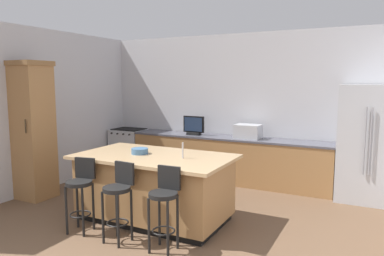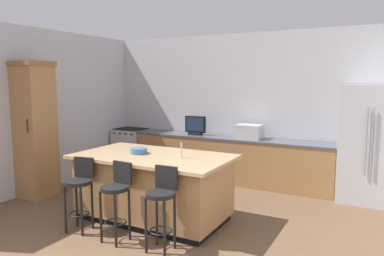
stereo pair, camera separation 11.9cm
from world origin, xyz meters
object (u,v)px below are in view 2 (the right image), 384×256
object	(u,v)px
range_oven	(132,148)
cabinet_tower	(35,128)
kitchen_island	(154,186)
bar_stool_left	(80,188)
refrigerator	(370,144)
tv_remote	(135,150)
tv_monitor	(195,126)
microwave	(249,132)
cell_phone	(135,152)
bar_stool_center	(117,194)
bar_stool_right	(162,201)
fruit_bowl	(139,151)

from	to	relation	value
range_oven	cabinet_tower	bearing A→B (deg)	-93.54
kitchen_island	bar_stool_left	distance (m)	1.02
refrigerator	tv_remote	xyz separation A→B (m)	(-3.08, -2.17, -0.01)
tv_monitor	tv_remote	distance (m)	2.18
bar_stool_left	microwave	bearing A→B (deg)	57.83
range_oven	tv_monitor	bearing A→B (deg)	-1.74
tv_monitor	cell_phone	size ratio (longest dim) A/B	2.99
kitchen_island	bar_stool_center	world-z (taller)	bar_stool_center
kitchen_island	bar_stool_center	size ratio (longest dim) A/B	2.25
kitchen_island	tv_remote	bearing A→B (deg)	164.10
bar_stool_center	cell_phone	xyz separation A→B (m)	(-0.34, 0.84, 0.35)
tv_monitor	bar_stool_right	world-z (taller)	tv_monitor
bar_stool_left	bar_stool_right	size ratio (longest dim) A/B	0.98
microwave	bar_stool_center	xyz separation A→B (m)	(-0.61, -3.15, -0.44)
bar_stool_center	fruit_bowl	xyz separation A→B (m)	(-0.24, 0.79, 0.39)
kitchen_island	cabinet_tower	bearing A→B (deg)	-177.86
refrigerator	tv_remote	world-z (taller)	refrigerator
bar_stool_left	tv_remote	xyz separation A→B (m)	(0.23, 0.91, 0.37)
tv_monitor	refrigerator	bearing A→B (deg)	-0.08
cabinet_tower	cell_phone	bearing A→B (deg)	3.37
microwave	bar_stool_left	xyz separation A→B (m)	(-1.24, -3.14, -0.45)
range_oven	microwave	world-z (taller)	microwave
cabinet_tower	bar_stool_right	world-z (taller)	cabinet_tower
bar_stool_center	tv_remote	distance (m)	1.08
bar_stool_left	cell_phone	size ratio (longest dim) A/B	6.47
tv_monitor	tv_remote	xyz separation A→B (m)	(0.12, -2.17, -0.12)
bar_stool_center	fruit_bowl	distance (m)	0.92
range_oven	cabinet_tower	world-z (taller)	cabinet_tower
tv_monitor	bar_stool_left	size ratio (longest dim) A/B	0.46
cabinet_tower	bar_stool_center	xyz separation A→B (m)	(2.34, -0.72, -0.61)
kitchen_island	range_oven	distance (m)	3.20
bar_stool_left	range_oven	bearing A→B (deg)	105.84
range_oven	bar_stool_center	size ratio (longest dim) A/B	0.93
kitchen_island	bar_stool_right	bearing A→B (deg)	-50.38
range_oven	fruit_bowl	world-z (taller)	fruit_bowl
tv_remote	kitchen_island	bearing A→B (deg)	-52.59
microwave	cell_phone	bearing A→B (deg)	-112.24
refrigerator	fruit_bowl	distance (m)	3.71
bar_stool_left	bar_stool_center	world-z (taller)	bar_stool_center
range_oven	microwave	distance (m)	2.86
kitchen_island	cabinet_tower	size ratio (longest dim) A/B	0.96
microwave	bar_stool_right	distance (m)	3.14
cell_phone	range_oven	bearing A→B (deg)	121.07
fruit_bowl	tv_remote	size ratio (longest dim) A/B	1.42
cabinet_tower	bar_stool_left	world-z (taller)	cabinet_tower
bar_stool_left	tv_remote	world-z (taller)	bar_stool_left
bar_stool_left	bar_stool_right	xyz separation A→B (m)	(1.27, 0.03, 0.01)
bar_stool_right	tv_remote	xyz separation A→B (m)	(-1.04, 0.88, 0.36)
kitchen_island	range_oven	size ratio (longest dim) A/B	2.42
tv_monitor	bar_stool_center	size ratio (longest dim) A/B	0.46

